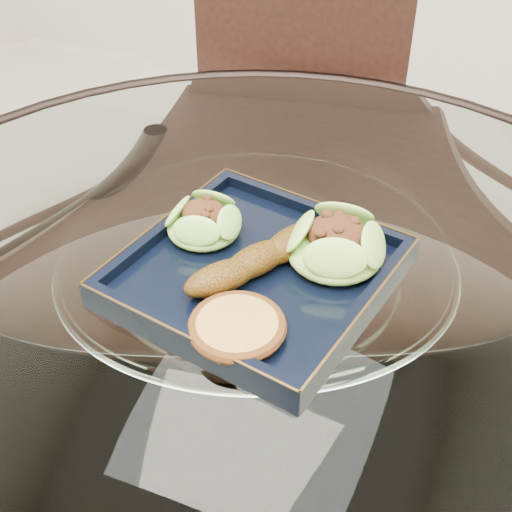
% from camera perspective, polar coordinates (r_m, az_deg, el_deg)
% --- Properties ---
extents(dining_table, '(1.13, 1.13, 0.77)m').
position_cam_1_polar(dining_table, '(0.91, 0.03, -10.37)').
color(dining_table, white).
rests_on(dining_table, ground).
extents(dining_chair, '(0.46, 0.46, 0.89)m').
position_cam_1_polar(dining_chair, '(1.34, 2.53, 2.83)').
color(dining_chair, black).
rests_on(dining_chair, ground).
extents(navy_plate, '(0.32, 0.32, 0.02)m').
position_cam_1_polar(navy_plate, '(0.79, -0.00, -1.68)').
color(navy_plate, black).
rests_on(navy_plate, dining_table).
extents(lettuce_wrap_left, '(0.11, 0.11, 0.03)m').
position_cam_1_polar(lettuce_wrap_left, '(0.83, -4.22, 2.58)').
color(lettuce_wrap_left, '#67A630').
rests_on(lettuce_wrap_left, navy_plate).
extents(lettuce_wrap_right, '(0.13, 0.13, 0.04)m').
position_cam_1_polar(lettuce_wrap_right, '(0.79, 6.38, 0.72)').
color(lettuce_wrap_right, '#59992C').
rests_on(lettuce_wrap_right, navy_plate).
extents(roasted_plantain, '(0.12, 0.17, 0.03)m').
position_cam_1_polar(roasted_plantain, '(0.78, 0.04, -0.32)').
color(roasted_plantain, '#5E3B09').
rests_on(roasted_plantain, navy_plate).
extents(crumb_patty, '(0.09, 0.09, 0.02)m').
position_cam_1_polar(crumb_patty, '(0.71, -1.53, -5.78)').
color(crumb_patty, gold).
rests_on(crumb_patty, navy_plate).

